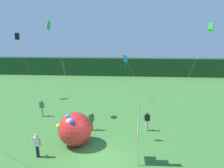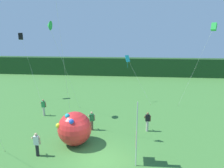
{
  "view_description": "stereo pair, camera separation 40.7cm",
  "coord_description": "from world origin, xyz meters",
  "px_view_note": "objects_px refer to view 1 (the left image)",
  "views": [
    {
      "loc": [
        1.71,
        -11.77,
        8.08
      ],
      "look_at": [
        0.63,
        3.07,
        4.45
      ],
      "focal_mm": 32.64,
      "sensor_mm": 36.0,
      "label": 1
    },
    {
      "loc": [
        2.11,
        -11.74,
        8.08
      ],
      "look_at": [
        0.63,
        3.07,
        4.45
      ],
      "focal_mm": 32.64,
      "sensor_mm": 36.0,
      "label": 2
    }
  ],
  "objects_px": {
    "person_far_left": "(37,145)",
    "person_far_right": "(42,108)",
    "banner_flag": "(138,134)",
    "kite_green_box_6": "(211,27)",
    "kite_cyan_diamond_4": "(126,61)",
    "person_mid_field": "(147,121)",
    "inflatable_balloon": "(75,129)",
    "kite_green_delta_0": "(47,26)",
    "kite_black_box_1": "(17,37)",
    "person_near_banner": "(91,120)"
  },
  "relations": [
    {
      "from": "kite_green_delta_0",
      "to": "kite_cyan_diamond_4",
      "type": "distance_m",
      "value": 9.86
    },
    {
      "from": "banner_flag",
      "to": "person_far_left",
      "type": "bearing_deg",
      "value": 178.87
    },
    {
      "from": "person_mid_field",
      "to": "kite_green_box_6",
      "type": "height_order",
      "value": "kite_green_box_6"
    },
    {
      "from": "person_far_left",
      "to": "person_far_right",
      "type": "relative_size",
      "value": 0.98
    },
    {
      "from": "person_far_left",
      "to": "kite_cyan_diamond_4",
      "type": "xyz_separation_m",
      "value": [
        5.85,
        12.46,
        4.12
      ]
    },
    {
      "from": "person_near_banner",
      "to": "person_mid_field",
      "type": "relative_size",
      "value": 0.99
    },
    {
      "from": "person_mid_field",
      "to": "inflatable_balloon",
      "type": "xyz_separation_m",
      "value": [
        -5.57,
        -2.67,
        0.36
      ]
    },
    {
      "from": "kite_green_box_6",
      "to": "banner_flag",
      "type": "bearing_deg",
      "value": -127.19
    },
    {
      "from": "person_far_right",
      "to": "inflatable_balloon",
      "type": "xyz_separation_m",
      "value": [
        4.69,
        -5.1,
        0.34
      ]
    },
    {
      "from": "person_far_right",
      "to": "inflatable_balloon",
      "type": "distance_m",
      "value": 6.94
    },
    {
      "from": "kite_green_box_6",
      "to": "person_near_banner",
      "type": "bearing_deg",
      "value": -153.61
    },
    {
      "from": "kite_black_box_1",
      "to": "kite_green_delta_0",
      "type": "bearing_deg",
      "value": -42.6
    },
    {
      "from": "banner_flag",
      "to": "kite_black_box_1",
      "type": "bearing_deg",
      "value": 138.02
    },
    {
      "from": "kite_cyan_diamond_4",
      "to": "kite_green_box_6",
      "type": "height_order",
      "value": "kite_green_box_6"
    },
    {
      "from": "person_far_left",
      "to": "kite_green_box_6",
      "type": "height_order",
      "value": "kite_green_box_6"
    },
    {
      "from": "inflatable_balloon",
      "to": "person_mid_field",
      "type": "bearing_deg",
      "value": 25.63
    },
    {
      "from": "kite_black_box_1",
      "to": "person_far_left",
      "type": "bearing_deg",
      "value": -59.45
    },
    {
      "from": "person_far_right",
      "to": "kite_green_delta_0",
      "type": "height_order",
      "value": "kite_green_delta_0"
    },
    {
      "from": "person_far_left",
      "to": "person_far_right",
      "type": "bearing_deg",
      "value": 110.37
    },
    {
      "from": "kite_green_delta_0",
      "to": "kite_black_box_1",
      "type": "relative_size",
      "value": 1.13
    },
    {
      "from": "banner_flag",
      "to": "kite_cyan_diamond_4",
      "type": "distance_m",
      "value": 12.97
    },
    {
      "from": "person_mid_field",
      "to": "inflatable_balloon",
      "type": "height_order",
      "value": "inflatable_balloon"
    },
    {
      "from": "person_mid_field",
      "to": "person_far_left",
      "type": "distance_m",
      "value": 8.9
    },
    {
      "from": "person_far_right",
      "to": "kite_green_box_6",
      "type": "xyz_separation_m",
      "value": [
        16.73,
        2.88,
        7.85
      ]
    },
    {
      "from": "inflatable_balloon",
      "to": "person_far_right",
      "type": "bearing_deg",
      "value": 132.62
    },
    {
      "from": "kite_black_box_1",
      "to": "person_near_banner",
      "type": "bearing_deg",
      "value": -38.81
    },
    {
      "from": "kite_green_delta_0",
      "to": "person_near_banner",
      "type": "bearing_deg",
      "value": -32.96
    },
    {
      "from": "person_near_banner",
      "to": "kite_black_box_1",
      "type": "height_order",
      "value": "kite_black_box_1"
    },
    {
      "from": "person_far_right",
      "to": "person_far_left",
      "type": "bearing_deg",
      "value": -69.63
    },
    {
      "from": "kite_black_box_1",
      "to": "banner_flag",
      "type": "bearing_deg",
      "value": -41.98
    },
    {
      "from": "person_near_banner",
      "to": "person_far_right",
      "type": "distance_m",
      "value": 6.13
    },
    {
      "from": "banner_flag",
      "to": "kite_green_box_6",
      "type": "bearing_deg",
      "value": 52.81
    },
    {
      "from": "kite_green_delta_0",
      "to": "person_far_right",
      "type": "bearing_deg",
      "value": -172.11
    },
    {
      "from": "kite_cyan_diamond_4",
      "to": "person_near_banner",
      "type": "bearing_deg",
      "value": -109.34
    },
    {
      "from": "inflatable_balloon",
      "to": "kite_black_box_1",
      "type": "bearing_deg",
      "value": 131.61
    },
    {
      "from": "inflatable_balloon",
      "to": "kite_green_box_6",
      "type": "distance_m",
      "value": 16.28
    },
    {
      "from": "person_far_right",
      "to": "kite_black_box_1",
      "type": "distance_m",
      "value": 10.13
    },
    {
      "from": "person_far_left",
      "to": "inflatable_balloon",
      "type": "relative_size",
      "value": 0.66
    },
    {
      "from": "person_far_left",
      "to": "person_far_right",
      "type": "distance_m",
      "value": 7.35
    },
    {
      "from": "banner_flag",
      "to": "person_far_right",
      "type": "height_order",
      "value": "banner_flag"
    },
    {
      "from": "inflatable_balloon",
      "to": "kite_cyan_diamond_4",
      "type": "bearing_deg",
      "value": 70.79
    },
    {
      "from": "banner_flag",
      "to": "kite_green_box_6",
      "type": "xyz_separation_m",
      "value": [
        7.51,
        9.9,
        6.74
      ]
    },
    {
      "from": "person_mid_field",
      "to": "kite_green_delta_0",
      "type": "xyz_separation_m",
      "value": [
        -9.14,
        2.58,
        7.96
      ]
    },
    {
      "from": "kite_green_delta_0",
      "to": "kite_green_box_6",
      "type": "height_order",
      "value": "kite_green_delta_0"
    },
    {
      "from": "person_far_left",
      "to": "kite_green_delta_0",
      "type": "distance_m",
      "value": 10.73
    },
    {
      "from": "person_far_left",
      "to": "banner_flag",
      "type": "bearing_deg",
      "value": -1.13
    },
    {
      "from": "person_near_banner",
      "to": "kite_green_delta_0",
      "type": "bearing_deg",
      "value": 147.04
    },
    {
      "from": "banner_flag",
      "to": "kite_black_box_1",
      "type": "distance_m",
      "value": 19.77
    },
    {
      "from": "person_far_left",
      "to": "kite_cyan_diamond_4",
      "type": "height_order",
      "value": "kite_cyan_diamond_4"
    },
    {
      "from": "kite_green_delta_0",
      "to": "kite_cyan_diamond_4",
      "type": "height_order",
      "value": "kite_green_delta_0"
    }
  ]
}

